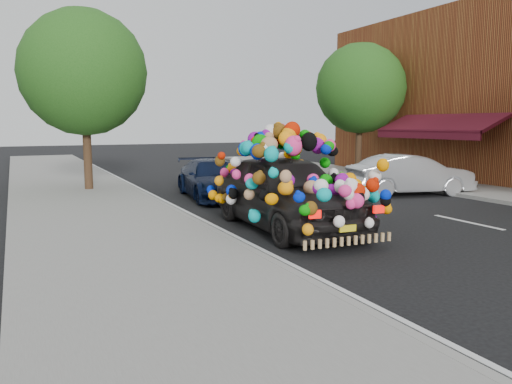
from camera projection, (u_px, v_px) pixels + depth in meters
ground at (344, 237)px, 10.35m from camera, size 100.00×100.00×0.00m
sidewalk at (136, 259)px, 8.48m from camera, size 4.00×60.00×0.12m
kerb at (240, 246)px, 9.32m from camera, size 0.15×60.00×0.13m
footpath_far at (493, 193)px, 16.56m from camera, size 3.00×40.00×0.12m
lane_markings at (467, 222)px, 11.90m from camera, size 6.00×50.00×0.01m
tree_near_sidewalk at (84, 73)px, 16.62m from camera, size 4.20×4.20×6.13m
tree_far_b at (360, 89)px, 22.19m from camera, size 4.00×4.00×5.90m
plush_art_car at (286, 175)px, 11.06m from camera, size 2.57×5.20×2.32m
navy_sedan at (212, 179)px, 15.79m from camera, size 2.15×4.32×1.21m
silver_hatchback at (410, 175)px, 16.43m from camera, size 4.28×2.32×1.34m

